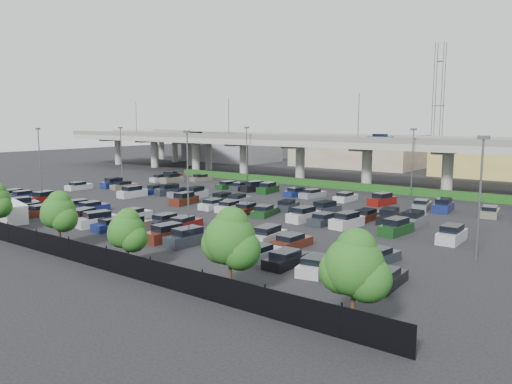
% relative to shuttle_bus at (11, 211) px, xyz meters
% --- Properties ---
extents(ground, '(280.00, 280.00, 0.00)m').
position_rel_shuttle_bus_xyz_m(ground, '(13.97, 22.69, -1.16)').
color(ground, black).
extents(overpass, '(150.00, 13.00, 15.80)m').
position_rel_shuttle_bus_xyz_m(overpass, '(13.79, 54.68, 5.81)').
color(overpass, '#999991').
rests_on(overpass, ground).
extents(on_ramp, '(50.93, 30.13, 8.80)m').
position_rel_shuttle_bus_xyz_m(on_ramp, '(-38.13, 65.74, 5.69)').
color(on_ramp, '#999991').
rests_on(on_ramp, ground).
extents(hedge, '(66.00, 1.60, 1.10)m').
position_rel_shuttle_bus_xyz_m(hedge, '(13.97, 47.69, -0.61)').
color(hedge, '#174213').
rests_on(hedge, ground).
extents(fence, '(70.00, 0.10, 2.00)m').
position_rel_shuttle_bus_xyz_m(fence, '(13.92, -5.31, -0.26)').
color(fence, black).
rests_on(fence, ground).
extents(tree_row, '(65.07, 3.66, 5.94)m').
position_rel_shuttle_bus_xyz_m(tree_row, '(14.67, -3.84, 2.36)').
color(tree_row, '#332316').
rests_on(tree_row, ground).
extents(shuttle_bus, '(7.00, 3.86, 2.13)m').
position_rel_shuttle_bus_xyz_m(shuttle_bus, '(0.00, 0.00, 0.00)').
color(shuttle_bus, silver).
rests_on(shuttle_bus, ground).
extents(parked_cars, '(62.98, 41.68, 1.67)m').
position_rel_shuttle_bus_xyz_m(parked_cars, '(13.87, 18.86, -0.53)').
color(parked_cars, silver).
rests_on(parked_cars, ground).
extents(light_poles, '(66.90, 48.38, 10.30)m').
position_rel_shuttle_bus_xyz_m(light_poles, '(9.85, 24.69, 5.08)').
color(light_poles, '#515157').
rests_on(light_poles, ground).
extents(distant_buildings, '(138.00, 24.00, 9.00)m').
position_rel_shuttle_bus_xyz_m(distant_buildings, '(26.35, 84.50, 2.58)').
color(distant_buildings, gray).
rests_on(distant_buildings, ground).
extents(comm_tower, '(2.40, 2.40, 30.00)m').
position_rel_shuttle_bus_xyz_m(comm_tower, '(17.97, 96.69, 14.45)').
color(comm_tower, '#515157').
rests_on(comm_tower, ground).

